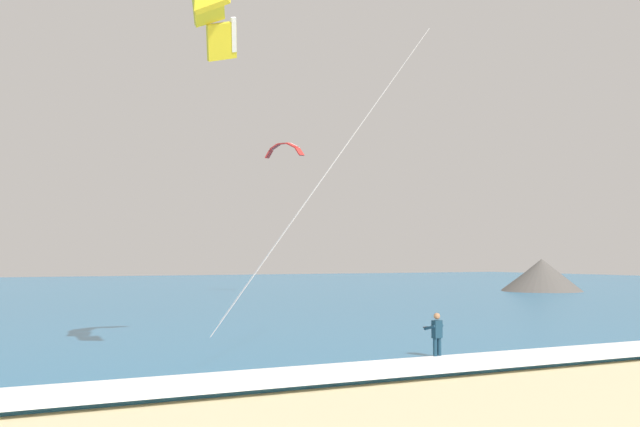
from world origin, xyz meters
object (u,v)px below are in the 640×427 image
kite_primary (212,3)px  kitesurfer (437,335)px  surfboard (437,362)px  kite_distant (284,148)px

kite_primary → kitesurfer: bearing=-22.8°
surfboard → kitesurfer: kitesurfer is taller
surfboard → kite_primary: (-7.08, 2.99, 12.20)m
kitesurfer → kite_distant: (13.50, 41.83, 12.72)m
surfboard → kite_primary: kite_primary is taller
kite_distant → kite_primary: bearing=-117.9°
kite_primary → kite_distant: bearing=62.1°
kitesurfer → kite_primary: bearing=157.2°
surfboard → kite_primary: 14.42m
surfboard → kite_distant: 46.04m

